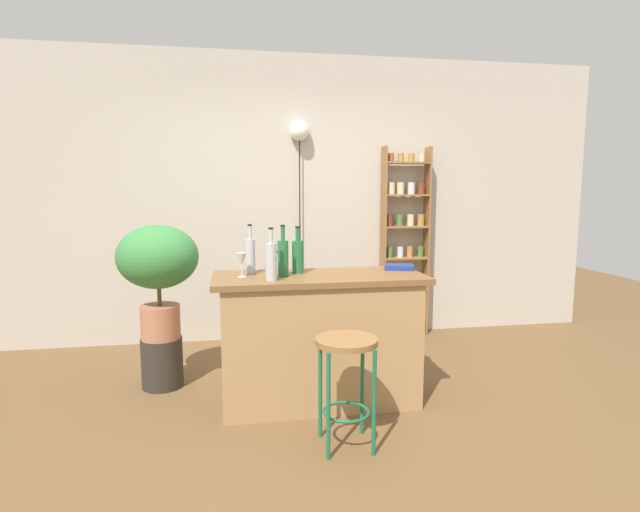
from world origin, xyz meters
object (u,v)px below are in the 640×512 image
at_px(spice_shelf, 405,242).
at_px(plant_stool, 162,362).
at_px(bar_stool, 346,365).
at_px(bottle_wine_red, 250,255).
at_px(wine_glass_center, 274,256).
at_px(bottle_vinegar, 283,257).
at_px(wine_glass_left, 242,260).
at_px(potted_plant, 158,265).
at_px(cookbook, 399,267).
at_px(bottle_soda_blue, 271,261).
at_px(pendant_globe_light, 299,135).
at_px(bottle_spirits_clear, 298,255).

bearing_deg(spice_shelf, plant_stool, -155.76).
distance_m(bar_stool, plant_stool, 1.66).
relative_size(bottle_wine_red, wine_glass_center, 2.12).
xyz_separation_m(bottle_wine_red, bottle_vinegar, (0.22, -0.15, 0.00)).
distance_m(wine_glass_left, wine_glass_center, 0.28).
bearing_deg(wine_glass_center, potted_plant, 159.90).
xyz_separation_m(bottle_wine_red, wine_glass_left, (-0.06, -0.13, -0.01)).
relative_size(bar_stool, bottle_wine_red, 1.88).
xyz_separation_m(bar_stool, bottle_vinegar, (-0.30, 0.64, 0.55)).
height_order(bar_stool, wine_glass_center, wine_glass_center).
height_order(spice_shelf, bottle_vinegar, spice_shelf).
bearing_deg(potted_plant, bottle_vinegar, -28.57).
height_order(bottle_wine_red, cookbook, bottle_wine_red).
xyz_separation_m(plant_stool, cookbook, (1.76, -0.34, 0.74)).
relative_size(spice_shelf, wine_glass_center, 11.72).
height_order(bottle_soda_blue, pendant_globe_light, pendant_globe_light).
bearing_deg(spice_shelf, pendant_globe_light, 177.61).
relative_size(bottle_vinegar, wine_glass_left, 2.14).
bearing_deg(bottle_spirits_clear, bottle_soda_blue, -128.10).
bearing_deg(cookbook, potted_plant, -174.40).
xyz_separation_m(spice_shelf, cookbook, (-0.53, -1.36, -0.03)).
xyz_separation_m(spice_shelf, wine_glass_center, (-1.45, -1.33, 0.07)).
xyz_separation_m(plant_stool, potted_plant, (0.00, -0.00, 0.75)).
height_order(spice_shelf, potted_plant, spice_shelf).
distance_m(bar_stool, potted_plant, 1.69).
bearing_deg(cookbook, plant_stool, -174.40).
bearing_deg(wine_glass_center, bottle_spirits_clear, -20.27).
relative_size(potted_plant, wine_glass_left, 5.26).
xyz_separation_m(bottle_spirits_clear, bottle_vinegar, (-0.12, -0.12, 0.01)).
relative_size(bottle_soda_blue, cookbook, 1.65).
relative_size(bottle_spirits_clear, bottle_soda_blue, 0.96).
relative_size(spice_shelf, potted_plant, 2.23).
bearing_deg(bottle_wine_red, bottle_vinegar, -34.03).
xyz_separation_m(potted_plant, bottle_vinegar, (0.89, -0.48, 0.10)).
bearing_deg(potted_plant, wine_glass_center, -20.10).
height_order(bar_stool, pendant_globe_light, pendant_globe_light).
relative_size(potted_plant, cookbook, 4.10).
bearing_deg(plant_stool, bottle_soda_blue, -38.55).
relative_size(spice_shelf, cookbook, 9.15).
relative_size(bottle_vinegar, wine_glass_center, 2.14).
bearing_deg(potted_plant, wine_glass_left, -37.30).
relative_size(potted_plant, pendant_globe_light, 0.40).
relative_size(plant_stool, bottle_vinegar, 1.08).
distance_m(potted_plant, bottle_spirits_clear, 1.07).
bearing_deg(wine_glass_center, spice_shelf, 42.70).
bearing_deg(bottle_soda_blue, plant_stool, 141.45).
height_order(plant_stool, bottle_soda_blue, bottle_soda_blue).
relative_size(bar_stool, potted_plant, 0.76).
bearing_deg(bottle_vinegar, wine_glass_left, 176.11).
bearing_deg(bottle_wine_red, plant_stool, 153.31).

